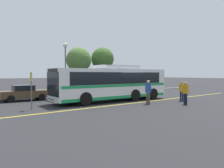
{
  "coord_description": "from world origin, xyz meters",
  "views": [
    {
      "loc": [
        -12.9,
        -14.59,
        2.34
      ],
      "look_at": [
        -1.22,
        0.21,
        1.47
      ],
      "focal_mm": 35.0,
      "sensor_mm": 36.0,
      "label": 1
    }
  ],
  "objects": [
    {
      "name": "tree_1",
      "position": [
        -0.03,
        8.05,
        3.98
      ],
      "size": [
        2.95,
        2.95,
        5.47
      ],
      "color": "#513823",
      "rests_on": "ground_plane"
    },
    {
      "name": "tree_0",
      "position": [
        3.29,
        7.85,
        4.22
      ],
      "size": [
        2.86,
        2.86,
        5.68
      ],
      "color": "#513823",
      "rests_on": "ground_plane"
    },
    {
      "name": "pedestrian_0",
      "position": [
        -0.25,
        -3.1,
        1.07
      ],
      "size": [
        0.4,
        0.47,
        1.86
      ],
      "rotation": [
        0.0,
        0.0,
        5.24
      ],
      "color": "brown",
      "rests_on": "ground_plane"
    },
    {
      "name": "bus_stop_sign",
      "position": [
        -8.25,
        -0.21,
        1.55
      ],
      "size": [
        0.07,
        0.4,
        2.46
      ],
      "rotation": [
        0.0,
        0.0,
        1.53
      ],
      "color": "#59595E",
      "rests_on": "ground_plane"
    },
    {
      "name": "street_lamp",
      "position": [
        -2.18,
        7.15,
        4.15
      ],
      "size": [
        0.5,
        0.5,
        5.7
      ],
      "color": "#59595E",
      "rests_on": "ground_plane"
    },
    {
      "name": "pedestrian_2",
      "position": [
        3.29,
        -3.7,
        0.98
      ],
      "size": [
        0.46,
        0.44,
        1.72
      ],
      "rotation": [
        0.0,
        0.0,
        2.45
      ],
      "color": "#191E38",
      "rests_on": "ground_plane"
    },
    {
      "name": "pedestrian_1",
      "position": [
        1.79,
        -5.05,
        0.98
      ],
      "size": [
        0.27,
        0.44,
        1.72
      ],
      "rotation": [
        0.0,
        0.0,
        4.6
      ],
      "color": "#191E38",
      "rests_on": "ground_plane"
    },
    {
      "name": "curb_strip",
      "position": [
        -1.22,
        6.34,
        0.07
      ],
      "size": [
        38.58,
        0.36,
        0.15
      ],
      "primitive_type": "cube",
      "color": "#99999E",
      "rests_on": "ground_plane"
    },
    {
      "name": "parked_car_1",
      "position": [
        -7.15,
        5.08,
        0.7
      ],
      "size": [
        4.12,
        2.13,
        1.37
      ],
      "rotation": [
        0.0,
        0.0,
        -1.65
      ],
      "color": "#4C3823",
      "rests_on": "ground_plane"
    },
    {
      "name": "lane_strip_0",
      "position": [
        -1.22,
        -1.99,
        0.0
      ],
      "size": [
        30.58,
        0.2,
        0.01
      ],
      "primitive_type": "cube",
      "rotation": [
        0.0,
        0.0,
        1.57
      ],
      "color": "gold",
      "rests_on": "ground_plane"
    },
    {
      "name": "ground_plane",
      "position": [
        0.0,
        0.0,
        0.0
      ],
      "size": [
        220.0,
        220.0,
        0.0
      ],
      "primitive_type": "plane",
      "color": "#262628"
    },
    {
      "name": "transit_bus",
      "position": [
        -1.2,
        0.21,
        1.58
      ],
      "size": [
        10.99,
        3.04,
        3.08
      ],
      "rotation": [
        0.0,
        0.0,
        1.53
      ],
      "color": "silver",
      "rests_on": "ground_plane"
    }
  ]
}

